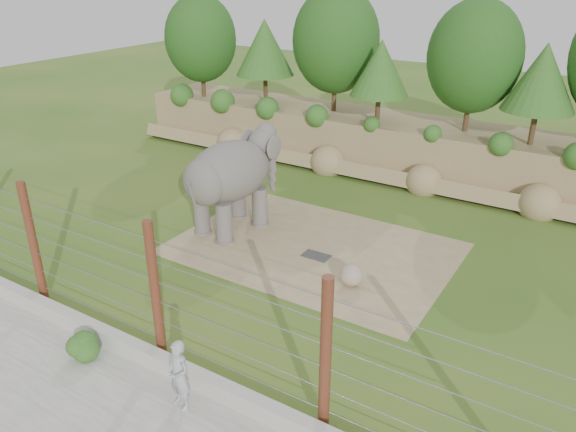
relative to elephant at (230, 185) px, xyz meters
The scene contains 11 objects.
ground 4.54m from the elephant, 41.61° to the right, with size 90.00×90.00×0.00m, color #31611B.
back_embankment 10.79m from the elephant, 69.66° to the left, with size 30.00×5.52×8.77m.
dirt_patch 4.06m from the elephant, ahead, with size 10.00×7.00×0.02m, color #93855E.
drain_grate 4.40m from the elephant, ahead, with size 1.00×0.60×0.03m, color #262628.
elephant is the anchor object (origin of this frame).
stone_ball 6.25m from the elephant, 13.07° to the right, with size 0.76×0.76×0.76m, color gray.
retaining_wall 8.50m from the elephant, 68.24° to the right, with size 26.00×0.35×0.50m, color #A09D94.
walkway 10.40m from the elephant, 72.40° to the right, with size 26.00×4.00×0.01m, color #A09D94.
barrier_fence 7.88m from the elephant, 66.89° to the right, with size 20.26×0.26×4.00m.
walkway_shrub 8.80m from the elephant, 80.51° to the right, with size 0.73×0.73×0.73m, color #216120.
zookeeper 9.82m from the elephant, 59.99° to the right, with size 0.67×0.44×1.84m, color #AFB3B9.
Camera 1 is at (9.45, -13.17, 9.81)m, focal length 35.00 mm.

